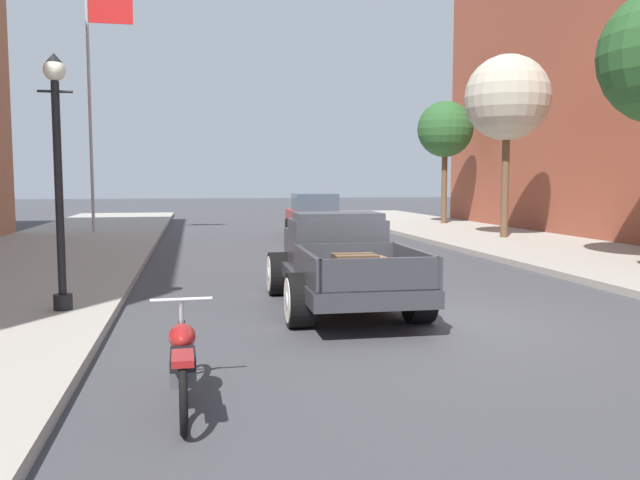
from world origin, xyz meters
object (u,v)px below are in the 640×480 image
flagpole (95,84)px  street_tree_third (445,130)px  motorcycle_parked (183,360)px  street_lamp_near (58,163)px  car_background_red (314,217)px  street_tree_second (507,98)px  hotrod_truck_gunmetal (338,261)px

flagpole → street_tree_third: bearing=8.9°
motorcycle_parked → street_tree_third: bearing=62.3°
street_lamp_near → car_background_red: bearing=64.0°
street_tree_second → flagpole: bearing=160.4°
motorcycle_parked → street_lamp_near: street_lamp_near is taller
motorcycle_parked → street_tree_second: street_tree_second is taller
car_background_red → street_tree_second: bearing=-23.0°
street_tree_third → flagpole: bearing=-171.1°
hotrod_truck_gunmetal → street_lamp_near: bearing=-175.7°
motorcycle_parked → street_tree_third: street_tree_third is taller
hotrod_truck_gunmetal → car_background_red: 12.90m
car_background_red → street_tree_third: size_ratio=0.78×
hotrod_truck_gunmetal → car_background_red: bearing=81.2°
hotrod_truck_gunmetal → car_background_red: size_ratio=1.13×
car_background_red → motorcycle_parked: bearing=-104.6°
street_lamp_near → street_tree_second: street_tree_second is taller
motorcycle_parked → flagpole: size_ratio=0.23×
flagpole → street_tree_second: flagpole is taller
hotrod_truck_gunmetal → street_tree_second: size_ratio=0.79×
motorcycle_parked → car_background_red: (4.51, 17.31, 0.33)m
hotrod_truck_gunmetal → street_lamp_near: size_ratio=1.29×
car_background_red → street_lamp_near: 14.64m
street_lamp_near → street_tree_third: bearing=53.0°
car_background_red → flagpole: flagpole is taller
motorcycle_parked → street_tree_second: 18.73m
motorcycle_parked → car_background_red: bearing=75.4°
street_lamp_near → street_tree_third: (13.42, 17.84, 2.06)m
street_tree_second → street_lamp_near: bearing=-140.5°
flagpole → street_tree_third: size_ratio=1.63×
hotrod_truck_gunmetal → car_background_red: (1.98, 12.75, 0.01)m
car_background_red → hotrod_truck_gunmetal: bearing=-98.8°
street_lamp_near → street_tree_third: size_ratio=0.69×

